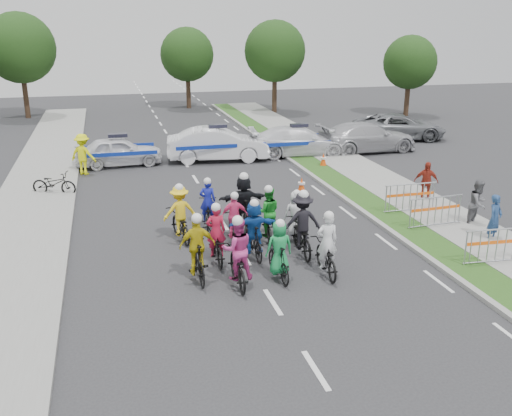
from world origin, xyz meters
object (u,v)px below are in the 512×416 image
object	(u,v)px
civilian_sedan	(367,137)
tree_3	(20,48)
rider_6	(216,242)
rider_10	(180,218)
rider_7	(295,221)
rider_9	(234,223)
rider_1	(279,255)
police_car_0	(119,151)
rider_12	(208,210)
parked_bike	(54,183)
rider_4	(302,229)
rider_5	(254,233)
marshal_hiviz	(83,154)
barrier_0	(497,247)
rider_11	(244,207)
police_car_2	(299,141)
spectator_2	(426,182)
barrier_2	(410,199)
barrier_1	(435,213)
rider_2	(237,259)
rider_0	(326,253)
cone_1	(323,160)
cone_0	(302,186)
civilian_suv	(399,127)
tree_1	(275,51)
spectator_1	(478,204)
rider_3	(197,254)
tree_4	(187,55)
tree_2	(410,62)
police_car_1	(218,144)
spectator_0	(495,218)
rider_8	(268,220)

from	to	relation	value
civilian_sedan	tree_3	bearing A→B (deg)	45.14
rider_6	rider_10	size ratio (longest dim) A/B	0.94
rider_7	rider_9	distance (m)	1.91
rider_1	police_car_0	xyz separation A→B (m)	(-3.66, 14.19, 0.02)
rider_12	parked_bike	bearing A→B (deg)	-33.50
rider_1	rider_4	world-z (taller)	rider_4
rider_5	marshal_hiviz	xyz separation A→B (m)	(-4.99, 11.29, 0.17)
barrier_0	civilian_sedan	bearing A→B (deg)	78.39
rider_11	police_car_2	xyz separation A→B (m)	(5.43, 10.24, -0.09)
spectator_2	barrier_2	distance (m)	1.81
civilian_sedan	barrier_1	bearing A→B (deg)	162.21
rider_6	parked_bike	bearing A→B (deg)	-57.81
rider_1	civilian_sedan	size ratio (longest dim) A/B	0.32
barrier_0	rider_2	bearing A→B (deg)	174.48
rider_0	barrier_0	bearing A→B (deg)	176.63
rider_11	cone_1	world-z (taller)	rider_11
civilian_sedan	rider_2	bearing A→B (deg)	140.54
cone_0	civilian_suv	bearing A→B (deg)	45.06
cone_1	tree_1	size ratio (longest dim) A/B	0.10
marshal_hiviz	barrier_2	size ratio (longest dim) A/B	0.93
rider_10	police_car_2	bearing A→B (deg)	-133.97
spectator_1	rider_3	bearing A→B (deg)	161.36
rider_6	tree_4	size ratio (longest dim) A/B	0.29
barrier_0	tree_2	world-z (taller)	tree_2
cone_0	tree_4	bearing A→B (deg)	91.71
rider_2	police_car_1	xyz separation A→B (m)	(2.28, 14.06, 0.11)
rider_9	spectator_2	xyz separation A→B (m)	(8.06, 2.36, 0.13)
rider_7	rider_10	xyz separation A→B (m)	(-3.48, 0.98, 0.06)
spectator_0	parked_bike	xyz separation A→B (m)	(-13.65, 8.91, -0.29)
rider_9	parked_bike	world-z (taller)	rider_9
rider_5	spectator_0	xyz separation A→B (m)	(7.57, -0.72, 0.00)
rider_6	police_car_0	distance (m)	12.82
civilian_sedan	barrier_2	world-z (taller)	civilian_sedan
rider_1	tree_3	xyz separation A→B (m)	(-9.54, 30.73, 4.21)
cone_1	rider_2	bearing A→B (deg)	-121.01
police_car_2	civilian_suv	size ratio (longest dim) A/B	0.96
rider_2	rider_4	bearing A→B (deg)	-144.06
spectator_1	cone_1	world-z (taller)	spectator_1
spectator_1	tree_4	world-z (taller)	tree_4
rider_8	police_car_1	xyz separation A→B (m)	(0.64, 11.20, 0.14)
police_car_1	rider_8	bearing A→B (deg)	-176.11
rider_6	rider_12	xyz separation A→B (m)	(0.30, 3.00, -0.02)
spectator_1	barrier_2	bearing A→B (deg)	100.98
tree_1	tree_2	world-z (taller)	tree_1
police_car_1	parked_bike	size ratio (longest dim) A/B	2.78
parked_bike	rider_1	bearing A→B (deg)	-125.26
rider_0	barrier_0	world-z (taller)	rider_0
police_car_0	cone_0	world-z (taller)	police_car_0
rider_11	barrier_1	size ratio (longest dim) A/B	1.00
spectator_1	spectator_2	size ratio (longest dim) A/B	1.04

